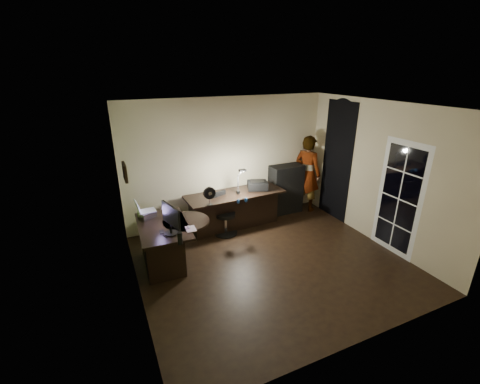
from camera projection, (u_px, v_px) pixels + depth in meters
name	position (u px, v px, depth m)	size (l,w,h in m)	color
floor	(272.00, 263.00, 5.69)	(4.50, 4.00, 0.01)	black
ceiling	(279.00, 106.00, 4.71)	(4.50, 4.00, 0.01)	silver
wall_back	(228.00, 161.00, 6.90)	(4.50, 0.01, 2.70)	beige
wall_front	(368.00, 253.00, 3.50)	(4.50, 0.01, 2.70)	beige
wall_left	(130.00, 217.00, 4.33)	(0.01, 4.00, 2.70)	beige
wall_right	(378.00, 174.00, 6.07)	(0.01, 4.00, 2.70)	beige
green_wall_overlay	(132.00, 217.00, 4.34)	(0.00, 4.00, 2.70)	#486225
arched_doorway	(337.00, 162.00, 7.06)	(0.01, 0.90, 2.60)	black
french_door	(399.00, 199.00, 5.70)	(0.02, 0.92, 2.10)	white
framed_picture	(125.00, 172.00, 4.55)	(0.04, 0.30, 0.25)	black
desk_left	(165.00, 245.00, 5.54)	(0.81, 1.31, 0.76)	black
desk_right	(235.00, 210.00, 6.84)	(2.09, 0.73, 0.78)	black
cabinet	(286.00, 189.00, 7.52)	(0.76, 0.38, 1.14)	black
laptop_stand	(147.00, 214.00, 5.66)	(0.26, 0.22, 0.11)	silver
laptop	(146.00, 206.00, 5.60)	(0.32, 0.30, 0.22)	silver
monitor	(170.00, 224.00, 5.06)	(0.11, 0.54, 0.36)	black
mouse	(189.00, 227.00, 5.28)	(0.06, 0.09, 0.04)	silver
phone	(162.00, 232.00, 5.17)	(0.07, 0.14, 0.01)	black
pen	(165.00, 237.00, 5.02)	(0.01, 0.13, 0.01)	black
speaker	(180.00, 238.00, 4.79)	(0.07, 0.07, 0.19)	black
notepad	(191.00, 229.00, 5.26)	(0.16, 0.22, 0.01)	silver
desk_fan	(209.00, 196.00, 6.03)	(0.23, 0.13, 0.36)	black
headphones	(242.00, 200.00, 6.17)	(0.21, 0.09, 0.10)	navy
printer	(257.00, 185.00, 6.85)	(0.42, 0.32, 0.18)	black
desk_lamp	(238.00, 180.00, 6.53)	(0.15, 0.28, 0.61)	black
office_chair	(225.00, 214.00, 6.54)	(0.49, 0.49, 0.87)	black
person	(307.00, 173.00, 7.55)	(0.64, 0.43, 1.81)	#D8A88C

